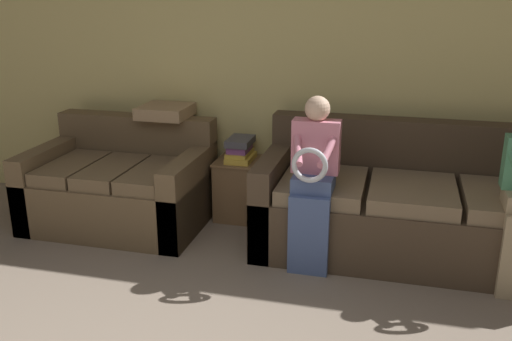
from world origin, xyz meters
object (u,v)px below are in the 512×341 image
(throw_pillow, at_px, (165,111))
(side_shelf, at_px, (242,188))
(couch_main, at_px, (411,209))
(couch_side, at_px, (121,187))
(book_stack, at_px, (240,150))
(child_left_seated, at_px, (313,177))

(throw_pillow, bearing_deg, side_shelf, -0.03)
(couch_main, height_order, side_shelf, couch_main)
(couch_main, bearing_deg, couch_side, -179.31)
(book_stack, bearing_deg, throw_pillow, 179.56)
(couch_main, distance_m, side_shelf, 1.45)
(child_left_seated, xyz_separation_m, side_shelf, (-0.73, 0.75, -0.41))
(couch_main, bearing_deg, side_shelf, 167.03)
(side_shelf, bearing_deg, couch_main, -12.97)
(child_left_seated, relative_size, book_stack, 3.78)
(couch_main, height_order, couch_side, couch_main)
(couch_main, xyz_separation_m, book_stack, (-1.42, 0.32, 0.28))
(child_left_seated, relative_size, side_shelf, 2.36)
(couch_side, bearing_deg, throw_pillow, 51.53)
(couch_side, bearing_deg, couch_main, 0.69)
(book_stack, bearing_deg, couch_main, -12.71)
(couch_main, relative_size, book_stack, 6.96)
(side_shelf, height_order, book_stack, book_stack)
(couch_main, relative_size, couch_side, 1.58)
(child_left_seated, bearing_deg, throw_pillow, 152.09)
(book_stack, height_order, throw_pillow, throw_pillow)
(child_left_seated, bearing_deg, couch_side, 166.97)
(couch_side, height_order, book_stack, couch_side)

